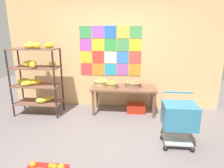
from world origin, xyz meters
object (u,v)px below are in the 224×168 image
fruit_basket_back_left (112,85)px  produce_crate_under_table (136,108)px  fruit_basket_right (101,82)px  fruit_basket_left (133,84)px  shopping_cart (179,117)px  banana_shelf_unit (36,74)px  display_table (124,90)px

fruit_basket_back_left → produce_crate_under_table: (0.55, 0.14, -0.60)m
fruit_basket_right → fruit_basket_back_left: size_ratio=1.28×
fruit_basket_left → fruit_basket_back_left: bearing=-165.4°
fruit_basket_right → shopping_cart: shopping_cart is taller
produce_crate_under_table → banana_shelf_unit: bearing=-172.6°
shopping_cart → banana_shelf_unit: bearing=153.9°
fruit_basket_back_left → shopping_cart: 1.68m
fruit_basket_left → shopping_cart: (0.73, -1.29, -0.18)m
banana_shelf_unit → produce_crate_under_table: bearing=7.4°
banana_shelf_unit → fruit_basket_right: (1.38, 0.35, -0.25)m
banana_shelf_unit → produce_crate_under_table: (2.21, 0.29, -0.85)m
produce_crate_under_table → fruit_basket_left: bearing=-165.5°
banana_shelf_unit → produce_crate_under_table: size_ratio=3.85×
fruit_basket_right → fruit_basket_left: bearing=-6.8°
fruit_basket_left → fruit_basket_right: bearing=173.2°
fruit_basket_left → fruit_basket_right: fruit_basket_right is taller
fruit_basket_left → produce_crate_under_table: 0.60m
fruit_basket_left → produce_crate_under_table: bearing=14.5°
produce_crate_under_table → display_table: bearing=-170.6°
banana_shelf_unit → fruit_basket_right: size_ratio=4.41×
banana_shelf_unit → display_table: size_ratio=1.12×
display_table → fruit_basket_left: 0.26m
banana_shelf_unit → fruit_basket_left: 2.16m
banana_shelf_unit → display_table: banana_shelf_unit is taller
display_table → fruit_basket_left: size_ratio=3.79×
fruit_basket_right → produce_crate_under_table: 1.02m
display_table → fruit_basket_left: fruit_basket_left is taller
fruit_basket_right → fruit_basket_back_left: bearing=-37.3°
banana_shelf_unit → display_table: (1.92, 0.24, -0.40)m
produce_crate_under_table → shopping_cart: shopping_cart is taller
display_table → fruit_basket_right: bearing=167.9°
display_table → shopping_cart: bearing=-53.5°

